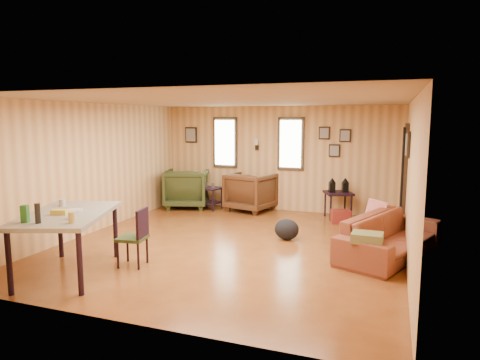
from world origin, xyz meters
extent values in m
cube|color=brown|center=(0.00, 0.00, -0.01)|extent=(5.50, 6.00, 0.02)
cube|color=#997C5B|center=(0.00, 0.00, 2.41)|extent=(5.50, 6.00, 0.02)
cube|color=tan|center=(0.00, 3.01, 1.20)|extent=(5.50, 0.02, 2.40)
cube|color=tan|center=(0.00, -3.01, 1.20)|extent=(5.50, 0.02, 2.40)
cube|color=tan|center=(-2.76, 0.00, 1.20)|extent=(0.02, 6.00, 2.40)
cube|color=tan|center=(2.76, 0.00, 1.20)|extent=(0.02, 6.00, 2.40)
cube|color=black|center=(-1.30, 2.97, 1.55)|extent=(0.60, 0.05, 1.20)
cube|color=#E0F2D1|center=(-1.30, 2.93, 1.55)|extent=(0.48, 0.04, 1.06)
cube|color=black|center=(0.30, 2.97, 1.55)|extent=(0.60, 0.05, 1.20)
cube|color=#E0F2D1|center=(0.30, 2.93, 1.55)|extent=(0.48, 0.04, 1.06)
cube|color=black|center=(-0.50, 2.95, 1.45)|extent=(0.07, 0.05, 0.12)
cylinder|color=silver|center=(-0.50, 2.89, 1.58)|extent=(0.07, 0.07, 0.14)
cube|color=black|center=(2.72, 1.95, 1.00)|extent=(0.06, 1.00, 2.05)
cube|color=black|center=(2.68, 1.95, 1.00)|extent=(0.04, 0.82, 1.90)
cube|color=black|center=(1.05, 2.97, 1.80)|extent=(0.24, 0.04, 0.28)
cube|color=#9E998C|center=(1.05, 2.94, 1.80)|extent=(0.19, 0.02, 0.22)
cube|color=black|center=(1.50, 2.97, 1.75)|extent=(0.24, 0.04, 0.28)
cube|color=#9E998C|center=(1.50, 2.94, 1.75)|extent=(0.19, 0.02, 0.22)
cube|color=black|center=(1.28, 2.97, 1.42)|extent=(0.24, 0.04, 0.28)
cube|color=#9E998C|center=(1.28, 2.94, 1.42)|extent=(0.19, 0.02, 0.22)
cube|color=black|center=(-2.20, 2.97, 1.72)|extent=(0.30, 0.04, 0.38)
cube|color=#9E998C|center=(-2.20, 2.94, 1.72)|extent=(0.24, 0.02, 0.31)
cube|color=black|center=(2.72, 0.85, 1.70)|extent=(0.04, 0.34, 0.42)
cube|color=#9E998C|center=(2.69, 0.85, 1.70)|extent=(0.02, 0.27, 0.34)
imported|color=brown|center=(2.52, 0.27, 0.43)|extent=(1.41, 2.26, 0.85)
imported|color=#4C2C16|center=(-0.56, 2.68, 0.49)|extent=(1.14, 1.09, 0.97)
imported|color=#2F3A1A|center=(-2.11, 2.52, 0.50)|extent=(1.21, 1.17, 1.01)
cube|color=black|center=(-1.51, 2.50, 0.50)|extent=(0.58, 0.54, 0.04)
cube|color=black|center=(-1.51, 2.50, 0.16)|extent=(0.52, 0.49, 0.03)
cylinder|color=black|center=(-1.75, 2.35, 0.25)|extent=(0.04, 0.04, 0.49)
cylinder|color=black|center=(-1.33, 2.28, 0.25)|extent=(0.04, 0.04, 0.49)
cylinder|color=black|center=(-1.68, 2.71, 0.25)|extent=(0.04, 0.04, 0.49)
cylinder|color=black|center=(-1.27, 2.64, 0.25)|extent=(0.04, 0.04, 0.49)
cube|color=brown|center=(-1.62, 2.52, 0.58)|extent=(0.09, 0.03, 0.12)
cube|color=brown|center=(-1.42, 2.48, 0.58)|extent=(0.08, 0.03, 0.11)
cube|color=black|center=(1.44, 2.58, 0.55)|extent=(0.72, 0.72, 0.04)
cylinder|color=black|center=(1.33, 2.29, 0.27)|extent=(0.05, 0.05, 0.55)
cylinder|color=black|center=(1.73, 2.47, 0.27)|extent=(0.05, 0.05, 0.55)
cylinder|color=black|center=(1.15, 2.69, 0.27)|extent=(0.05, 0.05, 0.55)
cylinder|color=black|center=(1.55, 2.87, 0.27)|extent=(0.05, 0.05, 0.55)
cube|color=black|center=(1.31, 2.52, 0.67)|extent=(0.16, 0.16, 0.20)
cone|color=black|center=(1.31, 2.52, 0.82)|extent=(0.22, 0.22, 0.11)
cube|color=black|center=(1.57, 2.64, 0.67)|extent=(0.16, 0.16, 0.20)
cone|color=black|center=(1.57, 2.64, 0.82)|extent=(0.22, 0.22, 0.11)
cube|color=maroon|center=(1.55, 2.17, 0.13)|extent=(0.44, 0.37, 0.27)
ellipsoid|color=black|center=(0.80, 0.60, 0.19)|extent=(0.47, 0.38, 0.37)
cube|color=brown|center=(2.22, -0.59, 0.49)|extent=(0.43, 0.35, 0.13)
cube|color=red|center=(2.26, 0.97, 0.58)|extent=(0.37, 0.11, 0.37)
cube|color=tan|center=(2.27, 0.71, 0.47)|extent=(0.36, 0.29, 0.10)
cube|color=gray|center=(-1.60, -2.04, 0.83)|extent=(1.50, 1.91, 0.06)
cylinder|color=black|center=(-1.76, -2.86, 0.40)|extent=(0.09, 0.09, 0.80)
cylinder|color=black|center=(-0.96, -2.58, 0.40)|extent=(0.09, 0.09, 0.80)
cylinder|color=black|center=(-2.24, -1.50, 0.40)|extent=(0.09, 0.09, 0.80)
cylinder|color=black|center=(-1.44, -1.21, 0.40)|extent=(0.09, 0.09, 0.80)
cylinder|color=#A2A09A|center=(-1.30, -2.29, 0.90)|extent=(0.11, 0.11, 0.10)
cylinder|color=#A2A09A|center=(-1.98, -1.70, 0.90)|extent=(0.11, 0.11, 0.10)
cube|color=#1D511D|center=(-1.70, -2.64, 0.96)|extent=(0.10, 0.10, 0.21)
cylinder|color=black|center=(-1.51, -2.62, 0.98)|extent=(0.09, 0.09, 0.25)
cylinder|color=#AB8F43|center=(-1.14, -2.47, 0.92)|extent=(0.10, 0.10, 0.13)
cylinder|color=#A2A09A|center=(-1.59, -1.92, 0.86)|extent=(0.28, 0.28, 0.02)
cube|color=gold|center=(-1.62, -2.16, 0.89)|extent=(0.22, 0.15, 0.07)
cube|color=#2F3A1A|center=(-0.98, -1.47, 0.41)|extent=(0.43, 0.43, 0.05)
cube|color=black|center=(-0.82, -1.44, 0.64)|extent=(0.09, 0.36, 0.42)
cylinder|color=black|center=(-1.11, -1.64, 0.20)|extent=(0.04, 0.04, 0.40)
cylinder|color=black|center=(-0.80, -1.59, 0.20)|extent=(0.04, 0.04, 0.40)
cylinder|color=black|center=(-1.15, -1.34, 0.20)|extent=(0.04, 0.04, 0.40)
cylinder|color=black|center=(-0.85, -1.29, 0.20)|extent=(0.04, 0.04, 0.40)
camera|label=1|loc=(2.50, -6.55, 2.10)|focal=32.00mm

